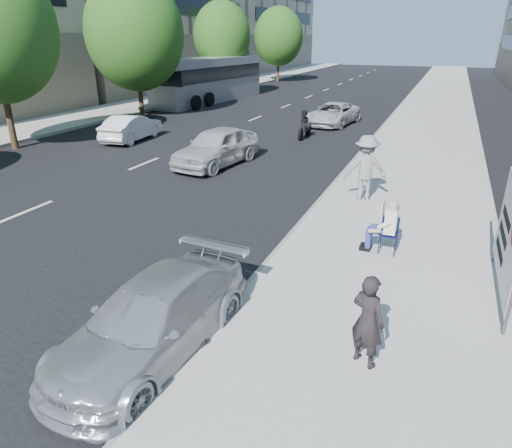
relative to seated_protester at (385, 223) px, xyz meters
The scene contains 16 objects.
ground 4.93m from the seated_protester, 141.69° to the right, with size 160.00×160.00×0.00m, color black.
near_sidewalk 17.01m from the seated_protester, 89.34° to the left, with size 5.00×120.00×0.15m, color #AFADA4.
far_sidewalk 26.68m from the seated_protester, 140.42° to the left, with size 4.50×120.00×0.15m, color #AFADA4.
tree_far_c 23.42m from the seated_protester, 139.42° to the left, with size 6.00×6.00×8.47m.
tree_far_d 32.42m from the seated_protester, 122.96° to the left, with size 4.80×4.80×7.65m.
tree_far_e 44.75m from the seated_protester, 113.12° to the left, with size 5.40×5.40×7.89m.
seated_protester is the anchor object (origin of this frame).
jogger 3.77m from the seated_protester, 107.14° to the left, with size 1.29×0.74×2.00m, color gray.
pedestrian_woman 4.20m from the seated_protester, 85.79° to the right, with size 0.56×0.37×1.54m, color black.
protest_banner 2.66m from the seated_protester, 24.12° to the right, with size 0.08×3.06×2.20m.
parked_sedan 5.84m from the seated_protester, 120.97° to the right, with size 1.70×4.19×1.22m, color #AEB1B6.
white_sedan_near 9.54m from the seated_protester, 141.19° to the left, with size 1.79×4.44×1.51m, color silver.
white_sedan_mid 16.02m from the seated_protester, 147.62° to the left, with size 1.35×3.88×1.28m, color white.
white_sedan_far 17.50m from the seated_protester, 107.43° to the left, with size 2.08×4.51×1.25m, color silver.
motorcycle 13.63m from the seated_protester, 114.62° to the left, with size 0.72×2.05×1.42m.
bus 28.67m from the seated_protester, 125.89° to the left, with size 3.82×12.28×3.30m.
Camera 1 is at (4.77, -7.18, 4.90)m, focal length 32.00 mm.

